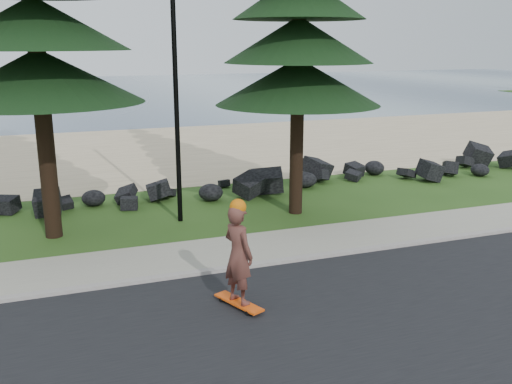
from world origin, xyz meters
TOP-DOWN VIEW (x-y plane):
  - ground at (0.00, 0.00)m, footprint 160.00×160.00m
  - road at (0.00, -4.50)m, footprint 160.00×7.00m
  - kerb at (0.00, -0.90)m, footprint 160.00×0.20m
  - sidewalk at (0.00, 0.20)m, footprint 160.00×2.00m
  - beach_sand at (0.00, 14.50)m, footprint 160.00×15.00m
  - ocean at (0.00, 51.00)m, footprint 160.00×58.00m
  - seawall_boulders at (0.00, 5.60)m, footprint 60.00×2.40m
  - lamp_post at (0.00, 3.20)m, footprint 0.25×0.14m
  - skateboarder at (-0.18, -2.76)m, footprint 0.72×1.20m

SIDE VIEW (x-z plane):
  - ground at x=0.00m, z-range 0.00..0.00m
  - seawall_boulders at x=0.00m, z-range -0.55..0.55m
  - ocean at x=0.00m, z-range 0.00..0.01m
  - beach_sand at x=0.00m, z-range 0.00..0.01m
  - road at x=0.00m, z-range 0.00..0.02m
  - sidewalk at x=0.00m, z-range 0.00..0.08m
  - kerb at x=0.00m, z-range 0.00..0.10m
  - skateboarder at x=-0.18m, z-range 0.01..2.21m
  - lamp_post at x=0.00m, z-range 0.06..8.20m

